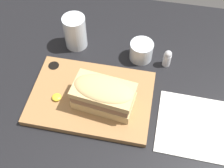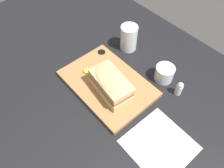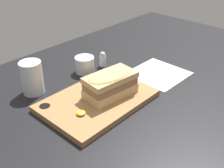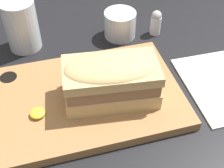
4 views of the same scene
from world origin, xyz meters
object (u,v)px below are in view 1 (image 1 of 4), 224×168
water_glass (75,34)px  napkin (193,126)px  sandwich (104,94)px  serving_board (91,97)px  salt_shaker (167,58)px  wine_glass (141,51)px

water_glass → napkin: size_ratio=0.57×
sandwich → serving_board: bearing=157.2°
serving_board → salt_shaker: salt_shaker is taller
sandwich → water_glass: 27.03cm
sandwich → wine_glass: sandwich is taller
wine_glass → napkin: bearing=-51.6°
serving_board → water_glass: bearing=115.8°
serving_board → salt_shaker: bearing=40.5°
water_glass → wine_glass: 22.57cm
wine_glass → salt_shaker: (8.55, -1.47, 0.26)cm
napkin → salt_shaker: (-9.32, 21.03, 2.97)cm
water_glass → salt_shaker: size_ratio=1.86×
serving_board → water_glass: 23.61cm
serving_board → wine_glass: bearing=57.4°
sandwich → wine_glass: 22.80cm
wine_glass → napkin: size_ratio=0.37×
water_glass → napkin: water_glass is taller
wine_glass → sandwich: bearing=-110.6°
sandwich → napkin: (25.79, -1.45, -6.43)cm
sandwich → wine_glass: size_ratio=2.38×
wine_glass → napkin: 28.86cm
sandwich → salt_shaker: bearing=49.9°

